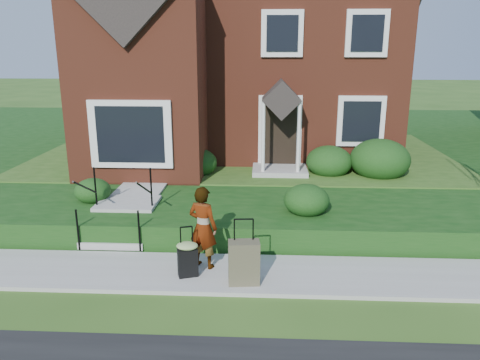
# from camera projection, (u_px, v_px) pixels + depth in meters

# --- Properties ---
(ground) EXTENTS (120.00, 120.00, 0.00)m
(ground) POSITION_uv_depth(u_px,v_px,m) (225.00, 275.00, 8.94)
(ground) COLOR #2D5119
(ground) RESTS_ON ground
(sidewalk) EXTENTS (60.00, 1.60, 0.08)m
(sidewalk) POSITION_uv_depth(u_px,v_px,m) (225.00, 273.00, 8.93)
(sidewalk) COLOR #9E9B93
(sidewalk) RESTS_ON ground
(terrace) EXTENTS (44.00, 20.00, 0.60)m
(terrace) POSITION_uv_depth(u_px,v_px,m) (344.00, 147.00, 19.14)
(terrace) COLOR #123B10
(terrace) RESTS_ON ground
(walkway) EXTENTS (1.20, 6.00, 0.06)m
(walkway) POSITION_uv_depth(u_px,v_px,m) (154.00, 174.00, 13.70)
(walkway) COLOR #9E9B93
(walkway) RESTS_ON terrace
(main_house) EXTENTS (10.40, 10.20, 9.40)m
(main_house) POSITION_uv_depth(u_px,v_px,m) (240.00, 17.00, 16.76)
(main_house) COLOR brown
(main_house) RESTS_ON terrace
(front_steps) EXTENTS (1.40, 2.02, 1.50)m
(front_steps) POSITION_uv_depth(u_px,v_px,m) (122.00, 216.00, 10.71)
(front_steps) COLOR #9E9B93
(front_steps) RESTS_ON ground
(foundation_shrubs) EXTENTS (10.04, 4.70, 1.21)m
(foundation_shrubs) POSITION_uv_depth(u_px,v_px,m) (265.00, 160.00, 13.35)
(foundation_shrubs) COLOR black
(foundation_shrubs) RESTS_ON terrace
(woman) EXTENTS (0.70, 0.59, 1.62)m
(woman) POSITION_uv_depth(u_px,v_px,m) (203.00, 227.00, 8.93)
(woman) COLOR #999999
(woman) RESTS_ON sidewalk
(suitcase_black) EXTENTS (0.48, 0.44, 0.97)m
(suitcase_black) POSITION_uv_depth(u_px,v_px,m) (188.00, 257.00, 8.65)
(suitcase_black) COLOR black
(suitcase_black) RESTS_ON sidewalk
(suitcase_olive) EXTENTS (0.59, 0.37, 1.21)m
(suitcase_olive) POSITION_uv_depth(u_px,v_px,m) (244.00, 262.00, 8.38)
(suitcase_olive) COLOR brown
(suitcase_olive) RESTS_ON sidewalk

